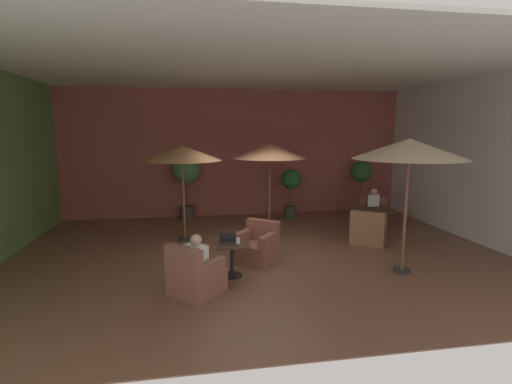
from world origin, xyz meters
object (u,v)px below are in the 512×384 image
at_px(open_laptop, 228,240).
at_px(potted_tree_left_corner, 291,186).
at_px(potted_tree_mid_left, 361,176).
at_px(patron_blue_shirt, 374,201).
at_px(patio_umbrella_near_wall, 409,150).
at_px(cafe_table_front_left, 232,252).
at_px(patio_umbrella_center_beige, 270,151).
at_px(iced_drink_cup, 238,241).
at_px(potted_tree_mid_right, 186,174).
at_px(armchair_front_left_north, 257,246).
at_px(patio_umbrella_tall_red, 182,154).
at_px(armchair_front_right_east, 368,231).
at_px(cafe_table_front_right, 374,215).
at_px(armchair_front_left_east, 195,276).
at_px(patron_by_window, 196,254).
at_px(armchair_front_right_north, 373,215).

bearing_deg(open_laptop, potted_tree_left_corner, 61.67).
relative_size(potted_tree_mid_left, patron_blue_shirt, 2.62).
bearing_deg(potted_tree_left_corner, patio_umbrella_near_wall, -78.84).
xyz_separation_m(cafe_table_front_left, potted_tree_mid_left, (4.75, 4.68, 0.82)).
bearing_deg(patio_umbrella_center_beige, iced_drink_cup, -111.55).
xyz_separation_m(potted_tree_mid_left, potted_tree_mid_right, (-5.63, 0.33, 0.14)).
bearing_deg(potted_tree_left_corner, patio_umbrella_center_beige, -124.57).
bearing_deg(armchair_front_left_north, patio_umbrella_tall_red, 130.63).
distance_m(armchair_front_left_north, open_laptop, 1.09).
xyz_separation_m(armchair_front_right_east, potted_tree_mid_left, (1.19, 3.09, 0.98)).
bearing_deg(cafe_table_front_right, armchair_front_left_east, -146.82).
bearing_deg(patio_umbrella_near_wall, potted_tree_left_corner, 101.16).
relative_size(cafe_table_front_right, patron_blue_shirt, 1.21).
bearing_deg(patron_by_window, patron_blue_shirt, 37.54).
xyz_separation_m(cafe_table_front_left, patron_blue_shirt, (4.55, 3.33, 0.24)).
height_order(patio_umbrella_near_wall, patron_blue_shirt, patio_umbrella_near_wall).
relative_size(armchair_front_left_north, patio_umbrella_center_beige, 0.45).
distance_m(armchair_front_right_north, patron_blue_shirt, 0.42).
height_order(armchair_front_left_north, cafe_table_front_right, armchair_front_left_north).
xyz_separation_m(armchair_front_left_north, potted_tree_mid_right, (-1.51, 4.21, 1.13)).
height_order(potted_tree_mid_left, potted_tree_mid_right, potted_tree_mid_right).
height_order(patio_umbrella_near_wall, open_laptop, patio_umbrella_near_wall).
height_order(patio_umbrella_tall_red, patron_by_window, patio_umbrella_tall_red).
height_order(patron_blue_shirt, patron_by_window, patron_blue_shirt).
bearing_deg(potted_tree_mid_right, potted_tree_mid_left, -3.36).
relative_size(armchair_front_left_east, potted_tree_mid_left, 0.60).
xyz_separation_m(patio_umbrella_near_wall, potted_tree_mid_right, (-4.21, 5.38, -0.98)).
distance_m(armchair_front_left_east, open_laptop, 1.09).
bearing_deg(cafe_table_front_right, patron_blue_shirt, 64.50).
bearing_deg(armchair_front_left_north, patio_umbrella_center_beige, 72.35).
distance_m(cafe_table_front_right, armchair_front_right_north, 1.04).
xyz_separation_m(armchair_front_right_north, armchair_front_right_east, (-1.01, -1.78, 0.02)).
height_order(potted_tree_mid_left, patron_by_window, potted_tree_mid_left).
height_order(armchair_front_left_east, patio_umbrella_tall_red, patio_umbrella_tall_red).
bearing_deg(patio_umbrella_near_wall, open_laptop, 172.67).
bearing_deg(patron_blue_shirt, potted_tree_left_corner, 150.81).
xyz_separation_m(cafe_table_front_right, patio_umbrella_near_wall, (-0.80, -2.82, 1.91)).
distance_m(patio_umbrella_near_wall, potted_tree_mid_left, 5.37).
bearing_deg(patio_umbrella_tall_red, cafe_table_front_right, -2.07).
bearing_deg(armchair_front_right_north, cafe_table_front_left, -143.64).
height_order(cafe_table_front_left, armchair_front_left_east, armchair_front_left_east).
xyz_separation_m(potted_tree_mid_right, iced_drink_cup, (1.00, -5.07, -0.73)).
distance_m(armchair_front_left_north, potted_tree_left_corner, 4.20).
bearing_deg(potted_tree_left_corner, potted_tree_mid_left, 2.88).
bearing_deg(patio_umbrella_near_wall, iced_drink_cup, 174.44).
distance_m(armchair_front_left_east, patron_blue_shirt, 6.66).
bearing_deg(armchair_front_left_north, open_laptop, -133.56).
bearing_deg(patio_umbrella_near_wall, armchair_front_left_north, 156.53).
height_order(armchair_front_left_north, patron_by_window, patron_by_window).
relative_size(armchair_front_right_north, patio_umbrella_near_wall, 0.38).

